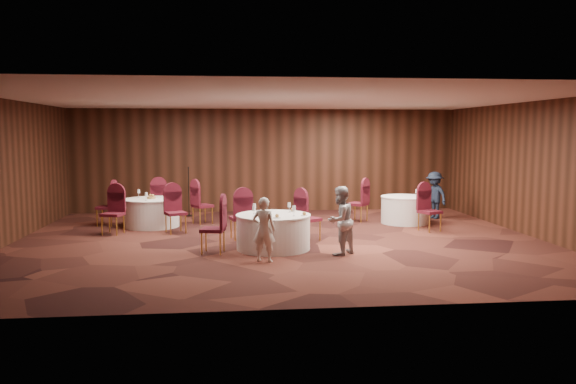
{
  "coord_description": "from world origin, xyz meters",
  "views": [
    {
      "loc": [
        -1.14,
        -12.57,
        2.45
      ],
      "look_at": [
        0.2,
        0.2,
        1.1
      ],
      "focal_mm": 35.0,
      "sensor_mm": 36.0,
      "label": 1
    }
  ],
  "objects": [
    {
      "name": "woman_a",
      "position": [
        -0.5,
        -2.04,
        0.62
      ],
      "size": [
        0.53,
        0.44,
        1.24
      ],
      "primitive_type": "imported",
      "rotation": [
        0.0,
        0.0,
        2.77
      ],
      "color": "silver",
      "rests_on": "ground"
    },
    {
      "name": "table_right",
      "position": [
        3.61,
        2.17,
        0.38
      ],
      "size": [
        1.3,
        1.3,
        0.74
      ],
      "color": "white",
      "rests_on": "ground"
    },
    {
      "name": "mic_stand",
      "position": [
        -2.35,
        4.15,
        0.42
      ],
      "size": [
        0.24,
        0.24,
        1.46
      ],
      "color": "black",
      "rests_on": "ground"
    },
    {
      "name": "chairs_right",
      "position": [
        3.13,
        1.77,
        0.5
      ],
      "size": [
        2.14,
        2.44,
        1.0
      ],
      "color": "#3C0C13",
      "rests_on": "ground"
    },
    {
      "name": "man_c",
      "position": [
        4.72,
        2.91,
        0.67
      ],
      "size": [
        0.82,
        1.0,
        1.35
      ],
      "primitive_type": "imported",
      "rotation": [
        0.0,
        0.0,
        5.14
      ],
      "color": "#151E30",
      "rests_on": "ground"
    },
    {
      "name": "woman_b",
      "position": [
        1.07,
        -1.58,
        0.7
      ],
      "size": [
        0.86,
        0.84,
        1.39
      ],
      "primitive_type": "imported",
      "rotation": [
        0.0,
        0.0,
        3.86
      ],
      "color": "#A8A9AD",
      "rests_on": "ground"
    },
    {
      "name": "tabletop_main",
      "position": [
        -0.05,
        -0.95,
        0.84
      ],
      "size": [
        1.16,
        1.03,
        0.22
      ],
      "color": "silver",
      "rests_on": "table_main"
    },
    {
      "name": "ground",
      "position": [
        0.0,
        0.0,
        0.0
      ],
      "size": [
        12.0,
        12.0,
        0.0
      ],
      "primitive_type": "plane",
      "color": "black",
      "rests_on": "ground"
    },
    {
      "name": "tabletop_left",
      "position": [
        -3.19,
        2.32,
        0.82
      ],
      "size": [
        0.85,
        0.84,
        0.22
      ],
      "color": "silver",
      "rests_on": "table_left"
    },
    {
      "name": "tabletop_right",
      "position": [
        3.84,
        1.9,
        0.9
      ],
      "size": [
        0.08,
        0.08,
        0.22
      ],
      "color": "silver",
      "rests_on": "table_right"
    },
    {
      "name": "room_shell",
      "position": [
        0.0,
        0.0,
        1.96
      ],
      "size": [
        12.0,
        12.0,
        12.0
      ],
      "color": "silver",
      "rests_on": "ground"
    },
    {
      "name": "table_main",
      "position": [
        -0.23,
        -0.89,
        0.38
      ],
      "size": [
        1.58,
        1.58,
        0.74
      ],
      "color": "white",
      "rests_on": "ground"
    },
    {
      "name": "chairs_main",
      "position": [
        -0.58,
        -0.27,
        0.5
      ],
      "size": [
        2.8,
        2.12,
        1.0
      ],
      "color": "#3C0C13",
      "rests_on": "ground"
    },
    {
      "name": "table_left",
      "position": [
        -3.18,
        2.31,
        0.38
      ],
      "size": [
        1.45,
        1.45,
        0.74
      ],
      "color": "white",
      "rests_on": "ground"
    },
    {
      "name": "chairs_left",
      "position": [
        -3.17,
        2.29,
        0.5
      ],
      "size": [
        3.18,
        2.96,
        1.0
      ],
      "color": "#3C0C13",
      "rests_on": "ground"
    }
  ]
}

